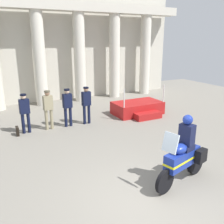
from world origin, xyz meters
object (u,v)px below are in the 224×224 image
(officer_in_row_0, at_px, (25,110))
(officer_in_row_1, at_px, (48,107))
(briefcase_on_ground, at_px, (17,131))
(reviewing_stand, at_px, (138,108))
(motorcycle_with_rider, at_px, (184,155))
(officer_in_row_2, at_px, (68,105))
(officer_in_row_3, at_px, (86,102))

(officer_in_row_0, xyz_separation_m, officer_in_row_1, (0.95, -0.00, 0.03))
(briefcase_on_ground, bearing_deg, officer_in_row_0, 19.11)
(reviewing_stand, height_order, briefcase_on_ground, reviewing_stand)
(officer_in_row_0, distance_m, officer_in_row_1, 0.95)
(officer_in_row_1, bearing_deg, motorcycle_with_rider, 104.29)
(officer_in_row_1, distance_m, officer_in_row_2, 0.84)
(officer_in_row_0, relative_size, motorcycle_with_rider, 0.80)
(briefcase_on_ground, bearing_deg, officer_in_row_2, 3.11)
(briefcase_on_ground, bearing_deg, officer_in_row_3, 1.50)
(reviewing_stand, height_order, officer_in_row_0, officer_in_row_0)
(officer_in_row_2, bearing_deg, officer_in_row_0, -7.40)
(officer_in_row_2, distance_m, officer_in_row_3, 0.86)
(officer_in_row_2, xyz_separation_m, officer_in_row_3, (0.86, -0.04, 0.01))
(officer_in_row_1, bearing_deg, briefcase_on_ground, -1.65)
(officer_in_row_0, bearing_deg, officer_in_row_1, 172.69)
(officer_in_row_2, xyz_separation_m, motorcycle_with_rider, (1.39, -5.72, -0.20))
(reviewing_stand, xyz_separation_m, briefcase_on_ground, (-5.94, -0.25, -0.12))
(officer_in_row_3, relative_size, motorcycle_with_rider, 0.83)
(officer_in_row_0, height_order, briefcase_on_ground, officer_in_row_0)
(motorcycle_with_rider, bearing_deg, officer_in_row_1, -83.44)
(officer_in_row_2, distance_m, motorcycle_with_rider, 5.89)
(officer_in_row_0, relative_size, officer_in_row_3, 0.96)
(reviewing_stand, xyz_separation_m, officer_in_row_0, (-5.56, -0.13, 0.67))
(reviewing_stand, height_order, officer_in_row_2, officer_in_row_2)
(motorcycle_with_rider, xyz_separation_m, briefcase_on_ground, (-3.56, 5.61, -0.61))
(officer_in_row_1, distance_m, briefcase_on_ground, 1.56)
(officer_in_row_0, bearing_deg, motorcycle_with_rider, 112.02)
(officer_in_row_2, relative_size, briefcase_on_ground, 4.68)
(officer_in_row_3, height_order, motorcycle_with_rider, motorcycle_with_rider)
(officer_in_row_2, height_order, officer_in_row_3, officer_in_row_3)
(officer_in_row_1, xyz_separation_m, officer_in_row_3, (1.71, -0.05, 0.01))
(briefcase_on_ground, bearing_deg, officer_in_row_1, 5.38)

